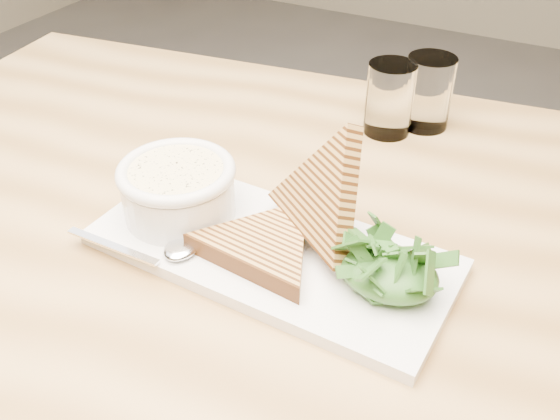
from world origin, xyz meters
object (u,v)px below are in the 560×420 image
at_px(glass_near, 390,99).
at_px(glass_far, 428,92).
at_px(soup_bowl, 179,195).
at_px(table_top, 268,233).
at_px(platter, 271,251).

bearing_deg(glass_near, glass_far, 45.57).
height_order(glass_near, glass_far, glass_far).
relative_size(soup_bowl, glass_near, 1.23).
distance_m(table_top, platter, 0.07).
bearing_deg(table_top, platter, -58.34).
bearing_deg(platter, soup_bowl, 178.01).
distance_m(soup_bowl, glass_near, 0.35).
distance_m(soup_bowl, glass_far, 0.40).
bearing_deg(glass_far, glass_near, -134.43).
distance_m(table_top, glass_far, 0.33).
bearing_deg(soup_bowl, platter, -1.99).
height_order(soup_bowl, glass_near, glass_near).
xyz_separation_m(table_top, soup_bowl, (-0.09, -0.05, 0.06)).
xyz_separation_m(table_top, platter, (0.04, -0.06, 0.03)).
relative_size(platter, glass_near, 3.81).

